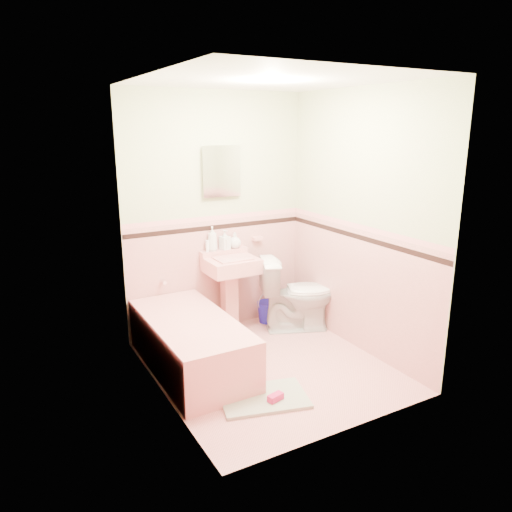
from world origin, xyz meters
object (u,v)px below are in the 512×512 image
sink (232,296)px  toilet (297,294)px  medicine_cabinet (221,171)px  shoe (276,397)px  bathtub (191,345)px  soap_bottle_right (235,240)px  bucket (268,312)px  soap_bottle_left (212,239)px  soap_bottle_mid (225,240)px

sink → toilet: size_ratio=1.03×
medicine_cabinet → toilet: size_ratio=0.57×
sink → toilet: 0.71m
sink → shoe: size_ratio=6.17×
bathtub → medicine_cabinet: 1.78m
bathtub → soap_bottle_right: (0.81, 0.71, 0.74)m
bathtub → medicine_cabinet: medicine_cabinet is taller
bucket → toilet: bearing=-60.5°
soap_bottle_left → soap_bottle_mid: (0.14, 0.00, -0.03)m
soap_bottle_right → toilet: bearing=-38.7°
sink → bucket: 0.57m
soap_bottle_right → toilet: size_ratio=0.21×
soap_bottle_left → soap_bottle_right: size_ratio=1.56×
bathtub → bucket: (1.16, 0.60, -0.11)m
sink → soap_bottle_mid: soap_bottle_mid is taller
bucket → soap_bottle_right: bearing=163.2°
medicine_cabinet → bucket: bearing=-15.7°
soap_bottle_right → toilet: soap_bottle_right is taller
soap_bottle_mid → bucket: soap_bottle_mid is taller
bathtub → toilet: (1.34, 0.28, 0.18)m
soap_bottle_mid → shoe: soap_bottle_mid is taller
medicine_cabinet → shoe: bearing=-101.1°
sink → soap_bottle_mid: (0.01, 0.18, 0.57)m
toilet → shoe: toilet is taller
bucket → shoe: (-0.80, -1.48, -0.06)m
soap_bottle_left → soap_bottle_right: bearing=0.0°
bathtub → toilet: 1.38m
bucket → shoe: bucket is taller
sink → soap_bottle_left: (-0.13, 0.18, 0.60)m
medicine_cabinet → toilet: medicine_cabinet is taller
medicine_cabinet → bucket: medicine_cabinet is taller
soap_bottle_left → shoe: 1.87m
bathtub → soap_bottle_mid: 1.25m
soap_bottle_left → bucket: size_ratio=1.11×
bathtub → toilet: size_ratio=1.87×
bathtub → soap_bottle_right: soap_bottle_right is taller
soap_bottle_right → soap_bottle_mid: bearing=180.0°
bathtub → bucket: bearing=27.5°
soap_bottle_mid → shoe: bearing=-101.8°
shoe → bucket: bearing=47.8°
medicine_cabinet → bucket: (0.48, -0.14, -1.58)m
bathtub → shoe: size_ratio=11.20×
bathtub → sink: (0.68, 0.53, 0.19)m
soap_bottle_left → soap_bottle_mid: size_ratio=1.26×
soap_bottle_mid → sink: bearing=-94.0°
soap_bottle_left → soap_bottle_right: (0.26, 0.00, -0.05)m
soap_bottle_mid → toilet: soap_bottle_mid is taller
medicine_cabinet → shoe: 2.33m
soap_bottle_left → soap_bottle_right: soap_bottle_left is taller
sink → shoe: sink is taller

